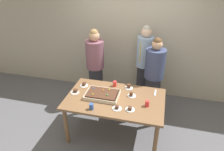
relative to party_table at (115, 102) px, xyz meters
The scene contains 17 objects.
ground_plane 0.69m from the party_table, ahead, with size 12.00×12.00×0.00m, color #5B5B60.
interior_back_panel 1.79m from the party_table, 90.00° to the left, with size 8.00×0.12×3.00m, color #B2A893.
party_table is the anchor object (origin of this frame).
sheet_cake 0.26m from the party_table, behind, with size 0.57×0.40×0.10m.
plated_slice_near_left 0.41m from the party_table, 40.28° to the right, with size 0.15×0.15×0.06m.
plated_slice_near_right 0.31m from the party_table, 26.16° to the left, with size 0.15×0.15×0.08m.
plated_slice_far_left 0.31m from the party_table, 70.62° to the right, with size 0.15×0.15×0.06m.
plated_slice_far_right 0.71m from the party_table, 159.05° to the left, with size 0.15×0.15×0.07m.
plated_slice_center_front 0.43m from the party_table, 65.55° to the left, with size 0.15×0.15×0.08m.
plated_slice_center_back 0.74m from the party_table, behind, with size 0.15×0.15×0.06m.
drink_cup_nearest 0.42m from the party_table, 104.21° to the left, with size 0.07×0.07×0.10m, color red.
drink_cup_middle 0.50m from the party_table, 127.16° to the right, with size 0.07×0.07×0.10m, color #2D5199.
drink_cup_far_end 0.58m from the party_table, ahead, with size 0.07×0.07×0.10m, color red.
cake_server_utensil 0.74m from the party_table, 26.74° to the left, with size 0.03×0.20×0.01m, color silver.
person_serving_front 1.02m from the party_table, 54.60° to the left, with size 0.38×0.38×1.64m.
person_green_shirt_behind 1.14m from the party_table, 125.23° to the left, with size 0.38×0.38×1.68m.
person_striped_tie_right 1.31m from the party_table, 74.86° to the left, with size 0.34×0.34×1.74m.
Camera 1 is at (0.68, -2.88, 2.85)m, focal length 33.72 mm.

